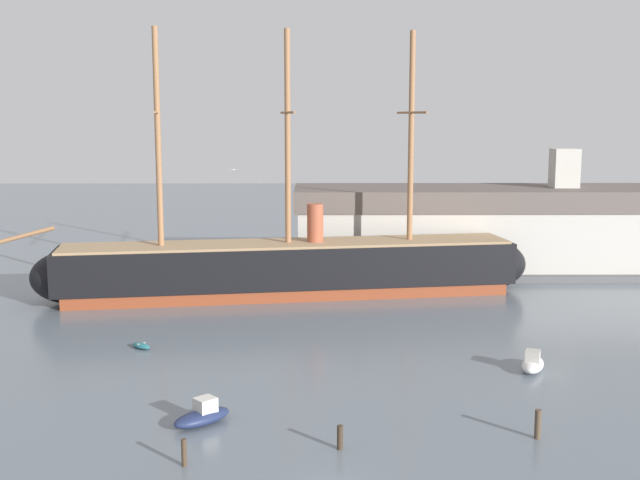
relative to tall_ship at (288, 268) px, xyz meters
The scene contains 11 objects.
tall_ship is the anchor object (origin of this frame).
motorboat_foreground_left 38.64m from the tall_ship, 96.54° to the right, with size 4.28×4.14×1.77m.
dinghy_mid_left 24.28m from the tall_ship, 120.21° to the right, with size 2.19×2.09×0.50m.
motorboat_mid_right 33.96m from the tall_ship, 53.26° to the right, with size 2.99×4.38×1.70m.
dinghy_far_left 25.83m from the tall_ship, 163.57° to the left, with size 1.44×2.38×0.52m.
sailboat_distant_centre 14.40m from the tall_ship, 72.20° to the left, with size 4.37×2.14×5.47m.
mooring_piling_nearest 44.92m from the tall_ship, 95.86° to the right, with size 0.31×0.31×1.64m, color #423323.
mooring_piling_left_pair 42.60m from the tall_ship, 83.94° to the right, with size 0.36×0.36×1.50m, color #382B1E.
mooring_piling_right_pair 44.17m from the tall_ship, 67.43° to the right, with size 0.41×0.41×1.87m, color #4C3D2D.
dockside_warehouse_right 30.55m from the tall_ship, 28.05° to the left, with size 57.02×15.86×15.84m.
seagull_in_flight 19.18m from the tall_ship, 107.48° to the right, with size 1.08×0.43×0.13m.
Camera 1 is at (-0.92, -39.72, 20.06)m, focal length 45.35 mm.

